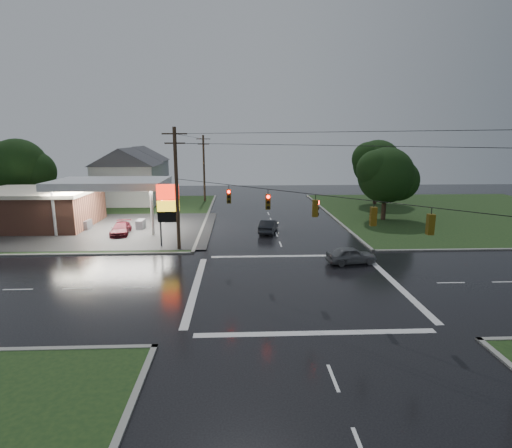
{
  "coord_description": "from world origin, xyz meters",
  "views": [
    {
      "loc": [
        -3.95,
        -26.13,
        10.04
      ],
      "look_at": [
        -2.56,
        6.44,
        3.0
      ],
      "focal_mm": 28.0,
      "sensor_mm": 36.0,
      "label": 1
    }
  ],
  "objects_px": {
    "gas_station": "(49,205)",
    "utility_pole_n": "(204,167)",
    "house_far": "(140,170)",
    "tree_nw_behind": "(20,167)",
    "car_north": "(268,226)",
    "utility_pole_nw": "(177,188)",
    "tree_ne_far": "(378,164)",
    "pylon_sign": "(168,205)",
    "car_pump": "(121,229)",
    "tree_ne_near": "(387,175)",
    "car_crossing": "(351,255)",
    "house_near": "(128,176)"
  },
  "relations": [
    {
      "from": "tree_ne_far",
      "to": "car_north",
      "type": "height_order",
      "value": "tree_ne_far"
    },
    {
      "from": "tree_ne_near",
      "to": "gas_station",
      "type": "bearing_deg",
      "value": -176.7
    },
    {
      "from": "house_far",
      "to": "car_crossing",
      "type": "xyz_separation_m",
      "value": [
        27.09,
        -43.23,
        -3.72
      ]
    },
    {
      "from": "gas_station",
      "to": "house_far",
      "type": "height_order",
      "value": "house_far"
    },
    {
      "from": "gas_station",
      "to": "tree_ne_far",
      "type": "relative_size",
      "value": 2.67
    },
    {
      "from": "tree_nw_behind",
      "to": "car_pump",
      "type": "distance_m",
      "value": 23.22
    },
    {
      "from": "tree_ne_near",
      "to": "tree_nw_behind",
      "type": "bearing_deg",
      "value": 170.53
    },
    {
      "from": "utility_pole_n",
      "to": "house_far",
      "type": "xyz_separation_m",
      "value": [
        -12.45,
        10.0,
        -1.06
      ]
    },
    {
      "from": "utility_pole_nw",
      "to": "utility_pole_n",
      "type": "relative_size",
      "value": 1.05
    },
    {
      "from": "utility_pole_n",
      "to": "car_crossing",
      "type": "xyz_separation_m",
      "value": [
        14.64,
        -33.23,
        -4.78
      ]
    },
    {
      "from": "utility_pole_nw",
      "to": "car_north",
      "type": "bearing_deg",
      "value": 36.6
    },
    {
      "from": "tree_ne_far",
      "to": "car_north",
      "type": "distance_m",
      "value": 26.02
    },
    {
      "from": "house_near",
      "to": "car_pump",
      "type": "xyz_separation_m",
      "value": [
        4.45,
        -20.41,
        -3.77
      ]
    },
    {
      "from": "tree_nw_behind",
      "to": "tree_ne_far",
      "type": "xyz_separation_m",
      "value": [
        50.99,
        4.0,
        -0.0
      ]
    },
    {
      "from": "tree_nw_behind",
      "to": "car_north",
      "type": "height_order",
      "value": "tree_nw_behind"
    },
    {
      "from": "gas_station",
      "to": "car_north",
      "type": "height_order",
      "value": "gas_station"
    },
    {
      "from": "tree_ne_far",
      "to": "car_north",
      "type": "bearing_deg",
      "value": -134.87
    },
    {
      "from": "utility_pole_n",
      "to": "house_far",
      "type": "distance_m",
      "value": 16.0
    },
    {
      "from": "utility_pole_nw",
      "to": "gas_station",
      "type": "bearing_deg",
      "value": 147.77
    },
    {
      "from": "tree_nw_behind",
      "to": "car_crossing",
      "type": "xyz_separation_m",
      "value": [
        38.98,
        -25.22,
        -5.49
      ]
    },
    {
      "from": "gas_station",
      "to": "car_crossing",
      "type": "bearing_deg",
      "value": -25.85
    },
    {
      "from": "house_far",
      "to": "tree_nw_behind",
      "type": "distance_m",
      "value": 21.65
    },
    {
      "from": "utility_pole_n",
      "to": "car_pump",
      "type": "relative_size",
      "value": 2.4
    },
    {
      "from": "tree_nw_behind",
      "to": "house_near",
      "type": "bearing_deg",
      "value": 24.98
    },
    {
      "from": "house_far",
      "to": "utility_pole_n",
      "type": "bearing_deg",
      "value": -38.77
    },
    {
      "from": "house_far",
      "to": "car_pump",
      "type": "distance_m",
      "value": 33.08
    },
    {
      "from": "tree_nw_behind",
      "to": "car_pump",
      "type": "height_order",
      "value": "tree_nw_behind"
    },
    {
      "from": "house_far",
      "to": "tree_ne_near",
      "type": "relative_size",
      "value": 1.23
    },
    {
      "from": "utility_pole_n",
      "to": "car_pump",
      "type": "height_order",
      "value": "utility_pole_n"
    },
    {
      "from": "tree_nw_behind",
      "to": "tree_ne_far",
      "type": "bearing_deg",
      "value": 4.49
    },
    {
      "from": "pylon_sign",
      "to": "car_pump",
      "type": "height_order",
      "value": "pylon_sign"
    },
    {
      "from": "tree_nw_behind",
      "to": "car_north",
      "type": "distance_m",
      "value": 36.31
    },
    {
      "from": "pylon_sign",
      "to": "tree_ne_near",
      "type": "distance_m",
      "value": 27.23
    },
    {
      "from": "tree_nw_behind",
      "to": "car_north",
      "type": "xyz_separation_m",
      "value": [
        33.04,
        -14.03,
        -5.47
      ]
    },
    {
      "from": "gas_station",
      "to": "utility_pole_nw",
      "type": "distance_m",
      "value": 19.38
    },
    {
      "from": "house_near",
      "to": "tree_nw_behind",
      "type": "xyz_separation_m",
      "value": [
        -12.89,
        -6.01,
        1.77
      ]
    },
    {
      "from": "utility_pole_nw",
      "to": "house_far",
      "type": "relative_size",
      "value": 1.0
    },
    {
      "from": "gas_station",
      "to": "tree_nw_behind",
      "type": "bearing_deg",
      "value": 128.42
    },
    {
      "from": "utility_pole_n",
      "to": "car_pump",
      "type": "bearing_deg",
      "value": -107.34
    },
    {
      "from": "tree_nw_behind",
      "to": "gas_station",
      "type": "bearing_deg",
      "value": -51.58
    },
    {
      "from": "car_north",
      "to": "car_pump",
      "type": "bearing_deg",
      "value": 15.27
    },
    {
      "from": "tree_ne_far",
      "to": "car_crossing",
      "type": "xyz_separation_m",
      "value": [
        -12.01,
        -29.22,
        -5.49
      ]
    },
    {
      "from": "gas_station",
      "to": "utility_pole_n",
      "type": "distance_m",
      "value": 24.6
    },
    {
      "from": "house_far",
      "to": "car_north",
      "type": "height_order",
      "value": "house_far"
    },
    {
      "from": "tree_nw_behind",
      "to": "car_crossing",
      "type": "height_order",
      "value": "tree_nw_behind"
    },
    {
      "from": "utility_pole_nw",
      "to": "tree_ne_near",
      "type": "bearing_deg",
      "value": 27.86
    },
    {
      "from": "utility_pole_n",
      "to": "car_north",
      "type": "distance_m",
      "value": 24.17
    },
    {
      "from": "tree_nw_behind",
      "to": "tree_ne_near",
      "type": "distance_m",
      "value": 48.65
    },
    {
      "from": "utility_pole_nw",
      "to": "car_crossing",
      "type": "xyz_separation_m",
      "value": [
        14.64,
        -4.73,
        -5.03
      ]
    },
    {
      "from": "tree_ne_near",
      "to": "car_crossing",
      "type": "distance_m",
      "value": 20.04
    }
  ]
}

